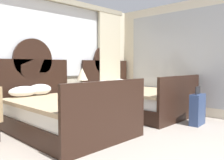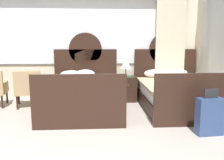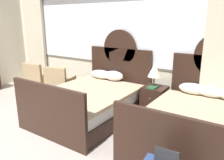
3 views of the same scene
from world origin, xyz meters
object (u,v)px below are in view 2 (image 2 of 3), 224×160
at_px(bed_near_window, 83,94).
at_px(book_on_nightstand, 127,77).
at_px(suitcase_on_floor, 210,116).
at_px(armchair_by_window_left, 28,87).
at_px(table_lamp_on_nightstand, 126,63).
at_px(bed_near_mirror, 177,93).
at_px(nightstand_between_beds, 127,89).

relative_size(bed_near_window, book_on_nightstand, 8.65).
bearing_deg(suitcase_on_floor, armchair_by_window_left, 151.73).
xyz_separation_m(bed_near_window, book_on_nightstand, (1.04, 0.62, 0.29)).
distance_m(table_lamp_on_nightstand, armchair_by_window_left, 2.40).
relative_size(bed_near_mirror, suitcase_on_floor, 2.96).
height_order(table_lamp_on_nightstand, armchair_by_window_left, table_lamp_on_nightstand).
relative_size(armchair_by_window_left, suitcase_on_floor, 1.12).
xyz_separation_m(book_on_nightstand, armchair_by_window_left, (-2.33, -0.31, -0.18)).
relative_size(table_lamp_on_nightstand, armchair_by_window_left, 0.58).
height_order(bed_near_window, suitcase_on_floor, bed_near_window).
bearing_deg(bed_near_window, suitcase_on_floor, -35.66).
distance_m(bed_near_mirror, table_lamp_on_nightstand, 1.43).
bearing_deg(book_on_nightstand, armchair_by_window_left, -172.34).
bearing_deg(bed_near_mirror, nightstand_between_beds, 146.04).
bearing_deg(nightstand_between_beds, suitcase_on_floor, -64.48).
height_order(armchair_by_window_left, suitcase_on_floor, armchair_by_window_left).
xyz_separation_m(bed_near_window, bed_near_mirror, (2.10, 0.01, 0.00)).
relative_size(book_on_nightstand, suitcase_on_floor, 0.34).
xyz_separation_m(bed_near_window, nightstand_between_beds, (1.05, 0.71, -0.04)).
bearing_deg(bed_near_mirror, table_lamp_on_nightstand, 146.69).
relative_size(nightstand_between_beds, suitcase_on_floor, 0.82).
height_order(table_lamp_on_nightstand, suitcase_on_floor, table_lamp_on_nightstand).
relative_size(bed_near_window, nightstand_between_beds, 3.62).
distance_m(bed_near_mirror, nightstand_between_beds, 1.27).
bearing_deg(armchair_by_window_left, suitcase_on_floor, -28.27).
bearing_deg(book_on_nightstand, bed_near_mirror, -30.10).
height_order(bed_near_window, armchair_by_window_left, bed_near_window).
distance_m(bed_near_window, book_on_nightstand, 1.25).
bearing_deg(table_lamp_on_nightstand, book_on_nightstand, -79.80).
bearing_deg(nightstand_between_beds, book_on_nightstand, -97.78).
xyz_separation_m(book_on_nightstand, suitcase_on_floor, (1.08, -2.15, -0.33)).
height_order(nightstand_between_beds, suitcase_on_floor, suitcase_on_floor).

